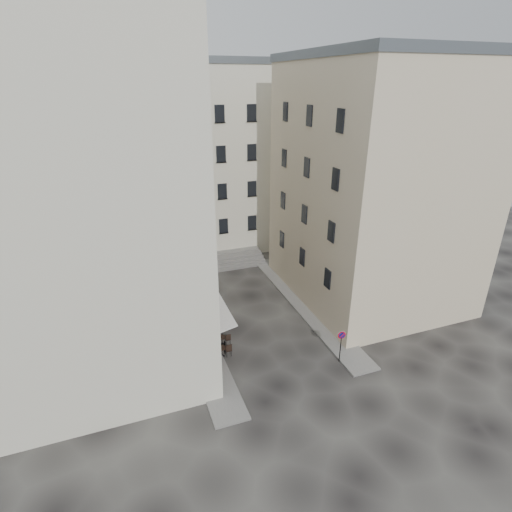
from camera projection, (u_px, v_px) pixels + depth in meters
name	position (u px, v px, depth m)	size (l,w,h in m)	color
ground	(265.00, 335.00, 28.51)	(90.00, 90.00, 0.00)	black
sidewalk_left	(191.00, 318.00, 30.51)	(2.00, 22.00, 0.12)	slate
sidewalk_right	(303.00, 303.00, 32.48)	(2.00, 18.00, 0.12)	slate
building_left	(83.00, 198.00, 23.63)	(12.20, 16.20, 20.60)	beige
building_right	(375.00, 184.00, 31.06)	(12.20, 14.20, 18.60)	beige
building_back	(189.00, 159.00, 40.76)	(18.20, 10.20, 18.60)	beige
cafe_storefront	(201.00, 317.00, 27.26)	(1.74, 7.30, 3.50)	#420910
stone_steps	(219.00, 261.00, 39.15)	(9.00, 3.15, 0.80)	#64615F
bollard_near	(225.00, 347.00, 26.42)	(0.12, 0.12, 0.98)	black
bollard_mid	(212.00, 320.00, 29.43)	(0.12, 0.12, 0.98)	black
bollard_far	(201.00, 297.00, 32.43)	(0.12, 0.12, 0.98)	black
no_parking_sign	(341.00, 341.00, 25.17)	(0.53, 0.14, 2.32)	black
bistro_table_a	(221.00, 351.00, 26.11)	(1.32, 0.62, 0.93)	black
bistro_table_b	(222.00, 340.00, 27.33)	(1.16, 0.54, 0.82)	black
bistro_table_c	(214.00, 331.00, 28.29)	(1.20, 0.56, 0.84)	black
bistro_table_d	(212.00, 315.00, 30.13)	(1.32, 0.62, 0.93)	black
bistro_table_e	(204.00, 309.00, 30.83)	(1.34, 0.63, 0.95)	black
pedestrian	(215.00, 312.00, 29.66)	(0.64, 0.42, 1.76)	black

